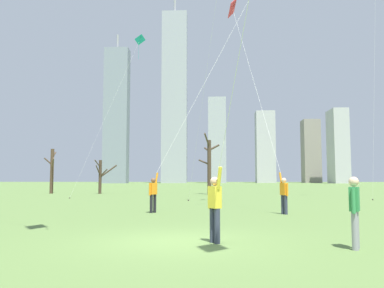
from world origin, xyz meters
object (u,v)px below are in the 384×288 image
(bare_tree_right_of_center, at_px, (209,163))
(bare_tree_center, at_px, (101,175))
(kite_flyer_midfield_left_yellow, at_px, (173,153))
(kite_flyer_foreground_left_green, at_px, (230,117))
(distant_kite_drifting_right_teal, at_px, (135,51))
(bare_tree_left_of_center, at_px, (52,169))
(kite_flyer_far_back_red, at_px, (267,131))
(bystander_far_off_by_trees, at_px, (355,209))

(bare_tree_right_of_center, bearing_deg, bare_tree_center, 173.15)
(kite_flyer_midfield_left_yellow, distance_m, kite_flyer_foreground_left_green, 10.56)
(distant_kite_drifting_right_teal, distance_m, bare_tree_left_of_center, 16.21)
(distant_kite_drifting_right_teal, relative_size, bare_tree_right_of_center, 2.49)
(bare_tree_center, bearing_deg, bare_tree_left_of_center, 176.56)
(kite_flyer_far_back_red, distance_m, kite_flyer_midfield_left_yellow, 4.83)
(kite_flyer_foreground_left_green, height_order, bare_tree_right_of_center, kite_flyer_foreground_left_green)
(bare_tree_left_of_center, bearing_deg, kite_flyer_far_back_red, -48.10)
(kite_flyer_far_back_red, xyz_separation_m, bystander_far_off_by_trees, (0.45, -10.68, -3.03))
(kite_flyer_foreground_left_green, bearing_deg, kite_flyer_far_back_red, 77.92)
(kite_flyer_foreground_left_green, xyz_separation_m, bare_tree_center, (-12.25, 33.00, -1.01))
(bare_tree_left_of_center, bearing_deg, distant_kite_drifting_right_teal, -31.70)
(distant_kite_drifting_right_teal, height_order, bare_tree_right_of_center, distant_kite_drifting_right_teal)
(kite_flyer_foreground_left_green, height_order, bystander_far_off_by_trees, kite_flyer_foreground_left_green)
(kite_flyer_far_back_red, height_order, bare_tree_left_of_center, kite_flyer_far_back_red)
(bystander_far_off_by_trees, distance_m, bare_tree_center, 36.04)
(distant_kite_drifting_right_teal, xyz_separation_m, bare_tree_right_of_center, (6.86, 4.57, -10.38))
(bare_tree_center, bearing_deg, bystander_far_off_by_trees, -65.32)
(kite_flyer_foreground_left_green, relative_size, bystander_far_off_by_trees, 7.97)
(kite_flyer_midfield_left_yellow, distance_m, bare_tree_center, 24.80)
(bystander_far_off_by_trees, height_order, bare_tree_center, bare_tree_center)
(bare_tree_right_of_center, bearing_deg, kite_flyer_midfield_left_yellow, -94.31)
(bystander_far_off_by_trees, bearing_deg, bare_tree_right_of_center, 96.36)
(bystander_far_off_by_trees, height_order, bare_tree_left_of_center, bare_tree_left_of_center)
(bare_tree_left_of_center, height_order, bare_tree_center, bare_tree_left_of_center)
(kite_flyer_foreground_left_green, xyz_separation_m, bare_tree_left_of_center, (-17.74, 33.33, -0.36))
(kite_flyer_foreground_left_green, bearing_deg, bare_tree_right_of_center, 91.27)
(kite_flyer_midfield_left_yellow, distance_m, bare_tree_right_of_center, 21.38)
(kite_flyer_foreground_left_green, xyz_separation_m, distant_kite_drifting_right_teal, (-7.56, 27.04, 10.56))
(kite_flyer_far_back_red, bearing_deg, bare_tree_left_of_center, 131.90)
(distant_kite_drifting_right_teal, bearing_deg, bare_tree_left_of_center, 148.30)
(bare_tree_left_of_center, bearing_deg, kite_flyer_foreground_left_green, -61.97)
(distant_kite_drifting_right_teal, bearing_deg, bare_tree_right_of_center, 33.66)
(kite_flyer_midfield_left_yellow, bearing_deg, bare_tree_right_of_center, 85.69)
(kite_flyer_far_back_red, relative_size, distant_kite_drifting_right_teal, 0.88)
(bare_tree_right_of_center, distance_m, bare_tree_center, 11.69)
(kite_flyer_midfield_left_yellow, distance_m, bystander_far_off_by_trees, 11.41)
(kite_flyer_far_back_red, height_order, bare_tree_right_of_center, kite_flyer_far_back_red)
(kite_flyer_midfield_left_yellow, relative_size, bystander_far_off_by_trees, 10.47)
(kite_flyer_far_back_red, relative_size, bare_tree_center, 3.76)
(kite_flyer_midfield_left_yellow, height_order, kite_flyer_foreground_left_green, kite_flyer_midfield_left_yellow)
(kite_flyer_midfield_left_yellow, height_order, bystander_far_off_by_trees, kite_flyer_midfield_left_yellow)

